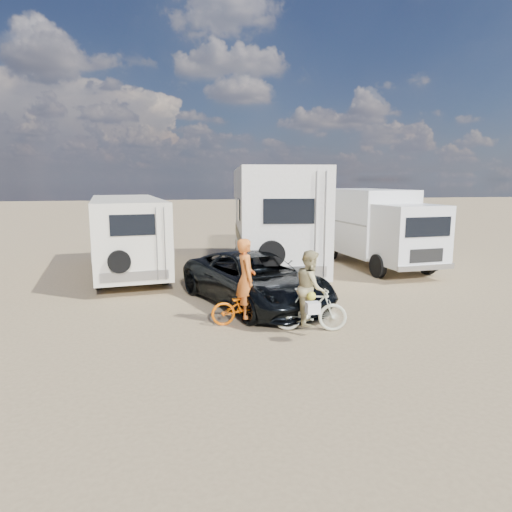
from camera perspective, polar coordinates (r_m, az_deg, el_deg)
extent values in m
plane|color=#A18760|center=(10.96, 10.71, -8.89)|extent=(140.00, 140.00, 0.00)
imported|color=black|center=(12.48, -0.11, -2.97)|extent=(4.06, 5.73, 1.45)
imported|color=#E15A02|center=(10.89, -1.28, -6.40)|extent=(1.69, 0.59, 0.89)
imported|color=beige|center=(10.45, 6.90, -6.79)|extent=(1.76, 0.90, 1.02)
imported|color=orange|center=(10.75, -1.29, -3.77)|extent=(0.46, 0.70, 1.91)
imported|color=tan|center=(10.35, 6.94, -4.94)|extent=(0.84, 0.97, 1.71)
imported|color=#252725|center=(18.39, 20.18, -0.49)|extent=(1.47, 1.43, 0.80)
cube|color=teal|center=(13.56, 6.34, -4.14)|extent=(0.67, 0.56, 0.46)
cube|color=brown|center=(14.83, 2.02, -3.11)|extent=(0.57, 0.57, 0.35)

